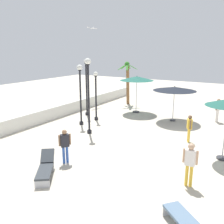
# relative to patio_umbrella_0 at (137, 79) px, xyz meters

# --- Properties ---
(ground_plane) EXTENTS (56.00, 56.00, 0.00)m
(ground_plane) POSITION_rel_patio_umbrella_0_xyz_m (-5.66, -4.03, -2.76)
(ground_plane) COLOR beige
(boundary_wall) EXTENTS (25.20, 0.30, 0.92)m
(boundary_wall) POSITION_rel_patio_umbrella_0_xyz_m (-5.66, 4.37, -2.30)
(boundary_wall) COLOR silver
(boundary_wall) RESTS_ON ground_plane
(patio_umbrella_0) EXTENTS (2.70, 2.70, 3.02)m
(patio_umbrella_0) POSITION_rel_patio_umbrella_0_xyz_m (0.00, 0.00, 0.00)
(patio_umbrella_0) COLOR #333338
(patio_umbrella_0) RESTS_ON ground_plane
(patio_umbrella_2) EXTENTS (3.02, 3.02, 2.55)m
(patio_umbrella_2) POSITION_rel_patio_umbrella_0_xyz_m (-0.89, -3.37, -0.42)
(patio_umbrella_2) COLOR #333338
(patio_umbrella_2) RESTS_ON ground_plane
(palm_tree_0) EXTENTS (1.91, 1.86, 3.98)m
(palm_tree_0) POSITION_rel_patio_umbrella_0_xyz_m (2.37, 2.06, -0.28)
(palm_tree_0) COLOR brown
(palm_tree_0) RESTS_ON ground_plane
(lamp_post_0) EXTENTS (0.30, 0.30, 4.33)m
(lamp_post_0) POSITION_rel_patio_umbrella_0_xyz_m (-2.79, 2.92, -0.43)
(lamp_post_0) COLOR black
(lamp_post_0) RESTS_ON ground_plane
(lamp_post_1) EXTENTS (0.37, 0.37, 4.08)m
(lamp_post_1) POSITION_rel_patio_umbrella_0_xyz_m (-5.02, 1.76, -0.26)
(lamp_post_1) COLOR black
(lamp_post_1) RESTS_ON ground_plane
(lamp_post_2) EXTENTS (0.37, 0.37, 4.55)m
(lamp_post_2) POSITION_rel_patio_umbrella_0_xyz_m (-6.21, 0.21, 0.02)
(lamp_post_2) COLOR black
(lamp_post_2) RESTS_ON ground_plane
(lamp_post_3) EXTENTS (0.31, 0.31, 3.52)m
(lamp_post_3) POSITION_rel_patio_umbrella_0_xyz_m (-3.56, 1.52, -0.81)
(lamp_post_3) COLOR black
(lamp_post_3) RESTS_ON ground_plane
(lounge_chair_0) EXTENTS (1.65, 1.78, 0.84)m
(lounge_chair_0) POSITION_rel_patio_umbrella_0_xyz_m (-11.75, -7.21, -2.37)
(lounge_chair_0) COLOR #B7B7BC
(lounge_chair_0) RESTS_ON ground_plane
(lounge_chair_1) EXTENTS (1.83, 1.57, 0.84)m
(lounge_chair_1) POSITION_rel_patio_umbrella_0_xyz_m (-11.44, -1.41, -2.37)
(lounge_chair_1) COLOR #B7B7BC
(lounge_chair_1) RESTS_ON ground_plane
(guest_0) EXTENTS (0.54, 0.33, 1.68)m
(guest_0) POSITION_rel_patio_umbrella_0_xyz_m (0.47, -6.15, -1.74)
(guest_0) COLOR silver
(guest_0) RESTS_ON ground_plane
(guest_1) EXTENTS (0.52, 0.36, 1.54)m
(guest_1) POSITION_rel_patio_umbrella_0_xyz_m (-4.55, -5.41, -1.83)
(guest_1) COLOR gold
(guest_1) RESTS_ON ground_plane
(guest_2) EXTENTS (0.47, 0.41, 1.59)m
(guest_2) POSITION_rel_patio_umbrella_0_xyz_m (-10.10, -1.29, -1.80)
(guest_2) COLOR #3359B2
(guest_2) RESTS_ON ground_plane
(guest_3) EXTENTS (0.26, 0.56, 1.72)m
(guest_3) POSITION_rel_patio_umbrella_0_xyz_m (-9.21, -6.58, -1.72)
(guest_3) COLOR gold
(guest_3) RESTS_ON ground_plane
(seagull_0) EXTENTS (1.35, 0.39, 0.14)m
(seagull_0) POSITION_rel_patio_umbrella_0_xyz_m (1.50, 5.30, 4.17)
(seagull_0) COLOR white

